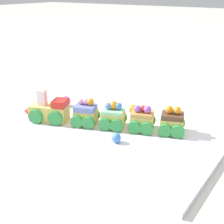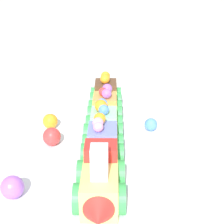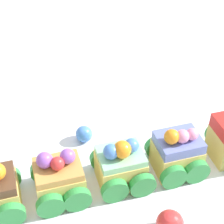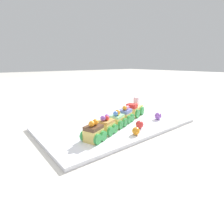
% 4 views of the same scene
% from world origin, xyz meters
% --- Properties ---
extents(ground_plane, '(10.00, 10.00, 0.00)m').
position_xyz_m(ground_plane, '(0.00, 0.00, 0.00)').
color(ground_plane, beige).
extents(display_board, '(0.61, 0.35, 0.01)m').
position_xyz_m(display_board, '(0.00, 0.00, 0.01)').
color(display_board, white).
rests_on(display_board, ground_plane).
extents(cake_car_blueberry, '(0.08, 0.08, 0.07)m').
position_xyz_m(cake_car_blueberry, '(0.04, -0.01, 0.04)').
color(cake_car_blueberry, '#EACC66').
rests_on(cake_car_blueberry, display_board).
extents(cake_car_mint, '(0.08, 0.08, 0.07)m').
position_xyz_m(cake_car_mint, '(-0.03, -0.04, 0.04)').
color(cake_car_mint, '#EACC66').
rests_on(cake_car_mint, display_board).
extents(cake_car_caramel, '(0.08, 0.08, 0.07)m').
position_xyz_m(cake_car_caramel, '(-0.10, -0.06, 0.04)').
color(cake_car_caramel, '#EACC66').
rests_on(cake_car_caramel, display_board).
extents(gumball_red, '(0.03, 0.03, 0.03)m').
position_xyz_m(gumball_red, '(0.03, -0.11, 0.03)').
color(gumball_red, red).
rests_on(gumball_red, display_board).
extents(gumball_blue, '(0.02, 0.02, 0.02)m').
position_xyz_m(gumball_blue, '(-0.08, 0.03, 0.02)').
color(gumball_blue, '#4C84E0').
rests_on(gumball_blue, display_board).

